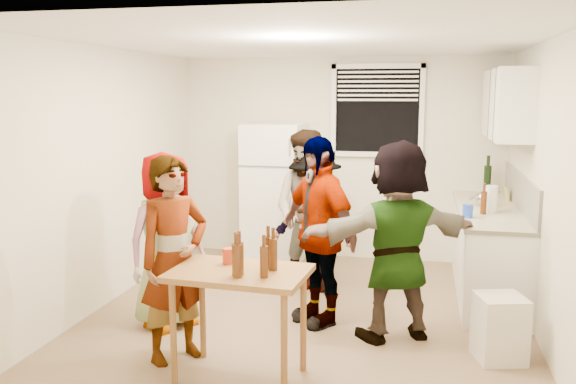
% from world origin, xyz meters
% --- Properties ---
extents(room, '(4.00, 4.50, 2.50)m').
position_xyz_m(room, '(0.00, 0.00, 0.00)').
color(room, silver).
rests_on(room, ground).
extents(window, '(1.12, 0.10, 1.06)m').
position_xyz_m(window, '(0.45, 2.21, 1.85)').
color(window, white).
rests_on(window, room).
extents(refrigerator, '(0.70, 0.70, 1.70)m').
position_xyz_m(refrigerator, '(-0.75, 1.88, 0.85)').
color(refrigerator, white).
rests_on(refrigerator, ground).
extents(counter_lower, '(0.60, 2.20, 0.86)m').
position_xyz_m(counter_lower, '(1.70, 1.15, 0.43)').
color(counter_lower, white).
rests_on(counter_lower, ground).
extents(countertop, '(0.64, 2.22, 0.04)m').
position_xyz_m(countertop, '(1.70, 1.15, 0.88)').
color(countertop, beige).
rests_on(countertop, counter_lower).
extents(backsplash, '(0.03, 2.20, 0.36)m').
position_xyz_m(backsplash, '(1.99, 1.15, 1.08)').
color(backsplash, beige).
rests_on(backsplash, countertop).
extents(upper_cabinets, '(0.34, 1.60, 0.70)m').
position_xyz_m(upper_cabinets, '(1.83, 1.35, 1.95)').
color(upper_cabinets, white).
rests_on(upper_cabinets, room).
extents(kettle, '(0.28, 0.25, 0.20)m').
position_xyz_m(kettle, '(1.65, 1.24, 0.90)').
color(kettle, silver).
rests_on(kettle, countertop).
extents(paper_towel, '(0.12, 0.12, 0.26)m').
position_xyz_m(paper_towel, '(1.68, 0.92, 0.90)').
color(paper_towel, white).
rests_on(paper_towel, countertop).
extents(wine_bottle, '(0.08, 0.08, 0.33)m').
position_xyz_m(wine_bottle, '(1.75, 2.04, 0.90)').
color(wine_bottle, black).
rests_on(wine_bottle, countertop).
extents(beer_bottle_counter, '(0.06, 0.06, 0.22)m').
position_xyz_m(beer_bottle_counter, '(1.60, 0.80, 0.90)').
color(beer_bottle_counter, '#47230C').
rests_on(beer_bottle_counter, countertop).
extents(blue_cup, '(0.10, 0.10, 0.13)m').
position_xyz_m(blue_cup, '(1.44, 0.58, 0.90)').
color(blue_cup, blue).
rests_on(blue_cup, countertop).
extents(picture_frame, '(0.02, 0.17, 0.14)m').
position_xyz_m(picture_frame, '(1.92, 1.67, 0.97)').
color(picture_frame, gold).
rests_on(picture_frame, countertop).
extents(trash_bin, '(0.43, 0.43, 0.51)m').
position_xyz_m(trash_bin, '(1.64, -0.53, 0.25)').
color(trash_bin, beige).
rests_on(trash_bin, ground).
extents(serving_table, '(1.01, 0.71, 0.82)m').
position_xyz_m(serving_table, '(-0.24, -1.26, 0.00)').
color(serving_table, brown).
rests_on(serving_table, ground).
extents(beer_bottle_table, '(0.06, 0.06, 0.22)m').
position_xyz_m(beer_bottle_table, '(-0.03, -1.39, 0.82)').
color(beer_bottle_table, '#47230C').
rests_on(beer_bottle_table, serving_table).
extents(red_cup, '(0.09, 0.09, 0.12)m').
position_xyz_m(red_cup, '(-0.37, -1.12, 0.82)').
color(red_cup, '#B23316').
rests_on(red_cup, serving_table).
extents(guest_grey, '(1.72, 1.51, 0.50)m').
position_xyz_m(guest_grey, '(-1.18, -0.40, 0.00)').
color(guest_grey, gray).
rests_on(guest_grey, ground).
extents(guest_stripe, '(1.63, 1.43, 0.38)m').
position_xyz_m(guest_stripe, '(-0.83, -1.05, 0.00)').
color(guest_stripe, '#141933').
rests_on(guest_stripe, ground).
extents(guest_back_left, '(1.13, 1.82, 0.64)m').
position_xyz_m(guest_back_left, '(-0.11, 0.82, 0.00)').
color(guest_back_left, brown).
rests_on(guest_back_left, ground).
extents(guest_back_right, '(1.44, 1.75, 0.56)m').
position_xyz_m(guest_back_right, '(-0.07, 0.87, 0.00)').
color(guest_back_right, '#3E3E43').
rests_on(guest_back_right, ground).
extents(guest_black, '(1.89, 1.91, 0.41)m').
position_xyz_m(guest_black, '(0.12, -0.04, 0.00)').
color(guest_black, black).
rests_on(guest_black, ground).
extents(guest_orange, '(2.17, 2.23, 0.50)m').
position_xyz_m(guest_orange, '(0.82, -0.25, 0.00)').
color(guest_orange, '#C97F3B').
rests_on(guest_orange, ground).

